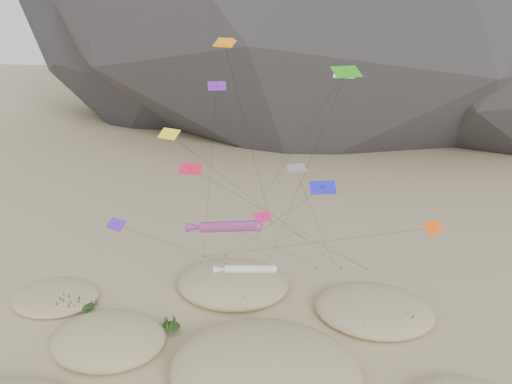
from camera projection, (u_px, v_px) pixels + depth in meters
dunes at (225, 371)px, 44.94m from camera, size 52.90×39.04×4.57m
dune_grass at (228, 366)px, 45.46m from camera, size 39.63×29.62×1.53m
kite_stakes at (295, 266)px, 64.61m from camera, size 24.22×4.78×0.30m
rainbow_tube_kite at (226, 227)px, 46.84m from camera, size 11.29×17.78×13.07m
white_tube_kite at (247, 269)px, 46.12m from camera, size 6.00×14.75×9.44m
orange_parafoil at (226, 48)px, 47.44m from camera, size 5.17×14.95×28.91m
multi_parafoil at (297, 171)px, 46.02m from camera, size 5.36×15.53×18.10m
delta_kites at (274, 161)px, 45.93m from camera, size 32.37×20.31×26.84m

